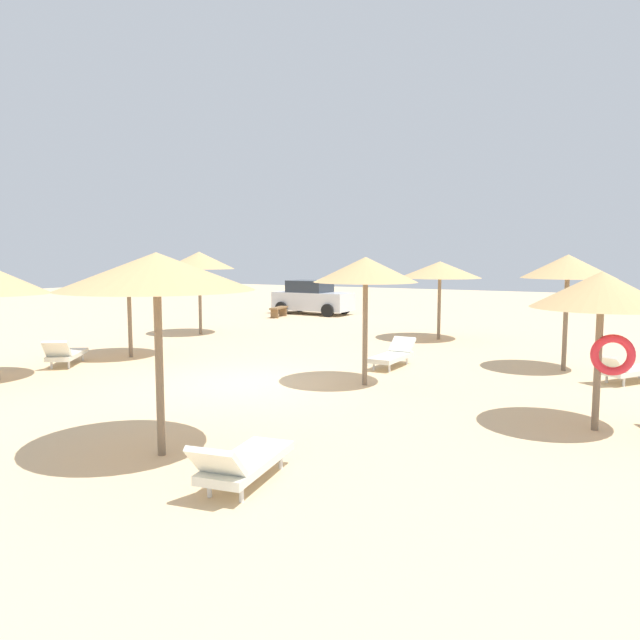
{
  "coord_description": "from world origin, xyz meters",
  "views": [
    {
      "loc": [
        7.78,
        -11.47,
        2.97
      ],
      "look_at": [
        0.0,
        3.0,
        1.2
      ],
      "focal_mm": 33.55,
      "sensor_mm": 36.0,
      "label": 1
    }
  ],
  "objects_px": {
    "parasol_5": "(440,270)",
    "lounger_4": "(629,369)",
    "parasol_6": "(199,261)",
    "lounger_1": "(66,354)",
    "parasol_4": "(568,267)",
    "bench_0": "(279,310)",
    "parasol_0": "(366,270)",
    "parasol_3": "(157,272)",
    "lounger_0": "(393,355)",
    "lounger_3": "(242,462)",
    "parasol_1": "(128,276)",
    "parasol_2": "(602,292)",
    "parked_car": "(312,298)"
  },
  "relations": [
    {
      "from": "parasol_1",
      "to": "bench_0",
      "type": "relative_size",
      "value": 1.77
    },
    {
      "from": "parasol_0",
      "to": "parasol_2",
      "type": "bearing_deg",
      "value": -16.11
    },
    {
      "from": "parasol_6",
      "to": "lounger_1",
      "type": "relative_size",
      "value": 1.64
    },
    {
      "from": "parasol_4",
      "to": "parasol_6",
      "type": "xyz_separation_m",
      "value": [
        -12.98,
        1.21,
        0.1
      ]
    },
    {
      "from": "bench_0",
      "to": "lounger_3",
      "type": "bearing_deg",
      "value": -59.08
    },
    {
      "from": "parasol_1",
      "to": "parasol_6",
      "type": "height_order",
      "value": "parasol_6"
    },
    {
      "from": "parasol_3",
      "to": "lounger_3",
      "type": "relative_size",
      "value": 1.55
    },
    {
      "from": "lounger_1",
      "to": "lounger_3",
      "type": "distance_m",
      "value": 10.36
    },
    {
      "from": "parasol_5",
      "to": "lounger_3",
      "type": "distance_m",
      "value": 14.75
    },
    {
      "from": "lounger_4",
      "to": "bench_0",
      "type": "height_order",
      "value": "lounger_4"
    },
    {
      "from": "lounger_3",
      "to": "lounger_4",
      "type": "relative_size",
      "value": 1.01
    },
    {
      "from": "lounger_3",
      "to": "parasol_1",
      "type": "bearing_deg",
      "value": 143.02
    },
    {
      "from": "parasol_5",
      "to": "lounger_4",
      "type": "relative_size",
      "value": 1.51
    },
    {
      "from": "parasol_1",
      "to": "parasol_4",
      "type": "distance_m",
      "value": 12.09
    },
    {
      "from": "lounger_0",
      "to": "lounger_1",
      "type": "relative_size",
      "value": 1.01
    },
    {
      "from": "parasol_4",
      "to": "bench_0",
      "type": "xyz_separation_m",
      "value": [
        -13.76,
        8.02,
        -2.34
      ]
    },
    {
      "from": "lounger_1",
      "to": "lounger_4",
      "type": "xyz_separation_m",
      "value": [
        13.5,
        4.75,
        -0.01
      ]
    },
    {
      "from": "parasol_6",
      "to": "lounger_3",
      "type": "bearing_deg",
      "value": -48.52
    },
    {
      "from": "parasol_0",
      "to": "lounger_3",
      "type": "xyz_separation_m",
      "value": [
        1.09,
        -6.33,
        -2.32
      ]
    },
    {
      "from": "parasol_2",
      "to": "lounger_3",
      "type": "relative_size",
      "value": 1.4
    },
    {
      "from": "parasol_1",
      "to": "parasol_5",
      "type": "xyz_separation_m",
      "value": [
        6.88,
        7.91,
        0.08
      ]
    },
    {
      "from": "parasol_4",
      "to": "lounger_0",
      "type": "bearing_deg",
      "value": -158.99
    },
    {
      "from": "parasol_3",
      "to": "lounger_0",
      "type": "bearing_deg",
      "value": 87.04
    },
    {
      "from": "bench_0",
      "to": "parasol_5",
      "type": "bearing_deg",
      "value": -23.0
    },
    {
      "from": "parasol_5",
      "to": "lounger_4",
      "type": "xyz_separation_m",
      "value": [
        6.11,
        -5.02,
        -2.15
      ]
    },
    {
      "from": "parasol_3",
      "to": "parked_car",
      "type": "relative_size",
      "value": 0.75
    },
    {
      "from": "parasol_4",
      "to": "bench_0",
      "type": "distance_m",
      "value": 16.1
    },
    {
      "from": "lounger_1",
      "to": "parked_car",
      "type": "bearing_deg",
      "value": 93.89
    },
    {
      "from": "parasol_5",
      "to": "parasol_6",
      "type": "bearing_deg",
      "value": -160.79
    },
    {
      "from": "parasol_0",
      "to": "lounger_3",
      "type": "bearing_deg",
      "value": -80.26
    },
    {
      "from": "parasol_2",
      "to": "lounger_4",
      "type": "relative_size",
      "value": 1.42
    },
    {
      "from": "bench_0",
      "to": "parasol_0",
      "type": "bearing_deg",
      "value": -50.53
    },
    {
      "from": "parasol_1",
      "to": "parasol_3",
      "type": "height_order",
      "value": "parasol_3"
    },
    {
      "from": "lounger_1",
      "to": "bench_0",
      "type": "height_order",
      "value": "lounger_1"
    },
    {
      "from": "parasol_0",
      "to": "parasol_5",
      "type": "xyz_separation_m",
      "value": [
        -0.75,
        8.15,
        -0.17
      ]
    },
    {
      "from": "lounger_0",
      "to": "bench_0",
      "type": "bearing_deg",
      "value": 135.17
    },
    {
      "from": "lounger_3",
      "to": "parasol_3",
      "type": "bearing_deg",
      "value": 166.75
    },
    {
      "from": "parasol_6",
      "to": "lounger_4",
      "type": "xyz_separation_m",
      "value": [
        14.49,
        -2.1,
        -2.47
      ]
    },
    {
      "from": "lounger_1",
      "to": "parked_car",
      "type": "distance_m",
      "value": 15.79
    },
    {
      "from": "lounger_0",
      "to": "lounger_4",
      "type": "bearing_deg",
      "value": 6.97
    },
    {
      "from": "parasol_3",
      "to": "parasol_2",
      "type": "bearing_deg",
      "value": 38.48
    },
    {
      "from": "lounger_0",
      "to": "lounger_4",
      "type": "distance_m",
      "value": 5.66
    },
    {
      "from": "parasol_6",
      "to": "lounger_1",
      "type": "bearing_deg",
      "value": -81.77
    },
    {
      "from": "lounger_3",
      "to": "parked_car",
      "type": "relative_size",
      "value": 0.48
    },
    {
      "from": "parasol_0",
      "to": "parasol_1",
      "type": "height_order",
      "value": "parasol_0"
    },
    {
      "from": "parasol_1",
      "to": "lounger_1",
      "type": "xyz_separation_m",
      "value": [
        -0.51,
        -1.85,
        -2.06
      ]
    },
    {
      "from": "parasol_4",
      "to": "lounger_1",
      "type": "distance_m",
      "value": 13.46
    },
    {
      "from": "parasol_4",
      "to": "lounger_4",
      "type": "relative_size",
      "value": 1.57
    },
    {
      "from": "parasol_6",
      "to": "lounger_1",
      "type": "distance_m",
      "value": 7.34
    },
    {
      "from": "parasol_1",
      "to": "parasol_6",
      "type": "relative_size",
      "value": 0.88
    }
  ]
}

